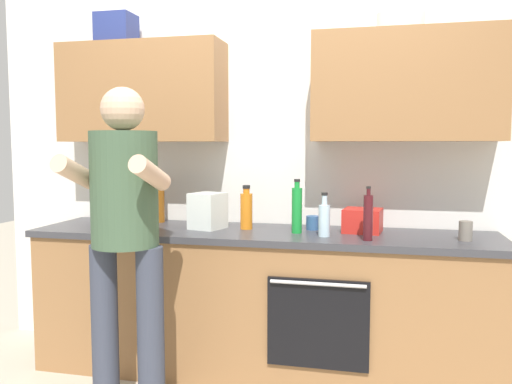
{
  "coord_description": "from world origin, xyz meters",
  "views": [
    {
      "loc": [
        0.7,
        -3.13,
        1.43
      ],
      "look_at": [
        -0.01,
        -0.1,
        1.15
      ],
      "focal_mm": 37.0,
      "sensor_mm": 36.0,
      "label": 1
    }
  ],
  "objects": [
    {
      "name": "bottle_juice",
      "position": [
        -0.11,
        0.06,
        1.02
      ],
      "size": [
        0.08,
        0.08,
        0.28
      ],
      "color": "orange",
      "rests_on": "counter"
    },
    {
      "name": "bottle_wine",
      "position": [
        0.65,
        -0.18,
        1.03
      ],
      "size": [
        0.05,
        0.05,
        0.3
      ],
      "color": "#471419",
      "rests_on": "counter"
    },
    {
      "name": "grocery_bag_crisps",
      "position": [
        0.61,
        0.1,
        0.97
      ],
      "size": [
        0.24,
        0.23,
        0.14
      ],
      "primitive_type": "cube",
      "rotation": [
        0.0,
        0.0,
        -0.12
      ],
      "color": "red",
      "rests_on": "counter"
    },
    {
      "name": "ground_plane",
      "position": [
        0.0,
        0.0,
        0.0
      ],
      "size": [
        12.0,
        12.0,
        0.0
      ],
      "primitive_type": "plane",
      "color": "#B2A893"
    },
    {
      "name": "bottle_syrup",
      "position": [
        -0.76,
        0.21,
        1.04
      ],
      "size": [
        0.07,
        0.07,
        0.33
      ],
      "color": "#8C4C14",
      "rests_on": "counter"
    },
    {
      "name": "grocery_bag_produce",
      "position": [
        -0.35,
        0.02,
        1.01
      ],
      "size": [
        0.23,
        0.24,
        0.23
      ],
      "primitive_type": "cube",
      "rotation": [
        0.0,
        0.0,
        -0.29
      ],
      "color": "silver",
      "rests_on": "counter"
    },
    {
      "name": "counter",
      "position": [
        0.0,
        -0.0,
        0.45
      ],
      "size": [
        2.84,
        0.67,
        0.9
      ],
      "color": "olive",
      "rests_on": "ground"
    },
    {
      "name": "person_standing",
      "position": [
        -0.56,
        -0.68,
        1.02
      ],
      "size": [
        0.49,
        0.45,
        1.72
      ],
      "color": "#383D4C",
      "rests_on": "ground"
    },
    {
      "name": "cup_tea",
      "position": [
        0.3,
        0.13,
        0.94
      ],
      "size": [
        0.08,
        0.08,
        0.09
      ],
      "primitive_type": "cylinder",
      "color": "#33598C",
      "rests_on": "counter"
    },
    {
      "name": "knife_block",
      "position": [
        -0.79,
        0.03,
        1.02
      ],
      "size": [
        0.1,
        0.14,
        0.3
      ],
      "color": "brown",
      "rests_on": "counter"
    },
    {
      "name": "cup_stoneware",
      "position": [
        1.17,
        -0.06,
        0.95
      ],
      "size": [
        0.07,
        0.07,
        0.11
      ],
      "primitive_type": "cylinder",
      "color": "slate",
      "rests_on": "counter"
    },
    {
      "name": "bottle_soda",
      "position": [
        0.23,
        -0.02,
        1.04
      ],
      "size": [
        0.06,
        0.06,
        0.32
      ],
      "color": "#198C33",
      "rests_on": "counter"
    },
    {
      "name": "bottle_water",
      "position": [
        0.4,
        -0.1,
        1.0
      ],
      "size": [
        0.07,
        0.07,
        0.26
      ],
      "color": "silver",
      "rests_on": "counter"
    },
    {
      "name": "back_wall_unit",
      "position": [
        -0.0,
        0.28,
        1.49
      ],
      "size": [
        4.0,
        0.38,
        2.5
      ],
      "color": "silver",
      "rests_on": "ground"
    }
  ]
}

